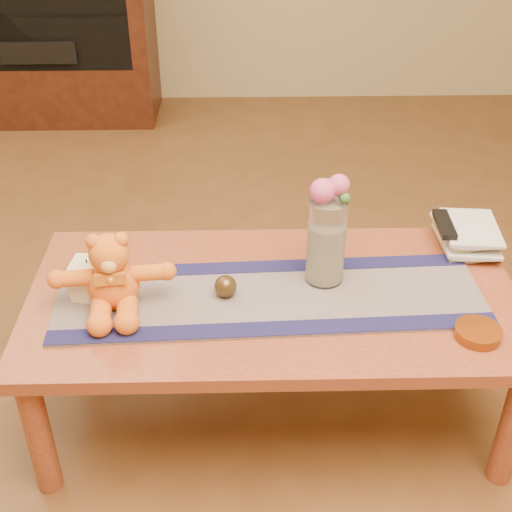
{
  "coord_description": "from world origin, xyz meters",
  "views": [
    {
      "loc": [
        -0.09,
        -1.57,
        1.63
      ],
      "look_at": [
        -0.05,
        0.0,
        0.58
      ],
      "focal_mm": 48.18,
      "sensor_mm": 36.0,
      "label": 1
    }
  ],
  "objects_px": {
    "glass_vase": "(326,241)",
    "bronze_ball": "(225,286)",
    "teddy_bear": "(112,271)",
    "pillar_candle": "(89,279)",
    "book_bottom": "(440,243)",
    "tv_remote": "(444,224)",
    "amber_dish": "(478,333)"
  },
  "relations": [
    {
      "from": "teddy_bear",
      "to": "bronze_ball",
      "type": "height_order",
      "value": "teddy_bear"
    },
    {
      "from": "amber_dish",
      "to": "glass_vase",
      "type": "bearing_deg",
      "value": 145.26
    },
    {
      "from": "teddy_bear",
      "to": "bronze_ball",
      "type": "relative_size",
      "value": 5.01
    },
    {
      "from": "pillar_candle",
      "to": "amber_dish",
      "type": "bearing_deg",
      "value": -10.85
    },
    {
      "from": "pillar_candle",
      "to": "book_bottom",
      "type": "bearing_deg",
      "value": 12.96
    },
    {
      "from": "tv_remote",
      "to": "amber_dish",
      "type": "bearing_deg",
      "value": -89.2
    },
    {
      "from": "teddy_bear",
      "to": "tv_remote",
      "type": "height_order",
      "value": "teddy_bear"
    },
    {
      "from": "teddy_bear",
      "to": "amber_dish",
      "type": "height_order",
      "value": "teddy_bear"
    },
    {
      "from": "book_bottom",
      "to": "bronze_ball",
      "type": "bearing_deg",
      "value": -159.95
    },
    {
      "from": "pillar_candle",
      "to": "bronze_ball",
      "type": "relative_size",
      "value": 1.7
    },
    {
      "from": "bronze_ball",
      "to": "amber_dish",
      "type": "xyz_separation_m",
      "value": [
        0.66,
        -0.19,
        -0.03
      ]
    },
    {
      "from": "glass_vase",
      "to": "teddy_bear",
      "type": "bearing_deg",
      "value": -169.97
    },
    {
      "from": "teddy_bear",
      "to": "glass_vase",
      "type": "bearing_deg",
      "value": 3.94
    },
    {
      "from": "pillar_candle",
      "to": "bronze_ball",
      "type": "distance_m",
      "value": 0.38
    },
    {
      "from": "book_bottom",
      "to": "tv_remote",
      "type": "distance_m",
      "value": 0.08
    },
    {
      "from": "glass_vase",
      "to": "bronze_ball",
      "type": "distance_m",
      "value": 0.31
    },
    {
      "from": "book_bottom",
      "to": "amber_dish",
      "type": "height_order",
      "value": "amber_dish"
    },
    {
      "from": "teddy_bear",
      "to": "amber_dish",
      "type": "distance_m",
      "value": 0.98
    },
    {
      "from": "pillar_candle",
      "to": "tv_remote",
      "type": "height_order",
      "value": "pillar_candle"
    },
    {
      "from": "pillar_candle",
      "to": "bronze_ball",
      "type": "xyz_separation_m",
      "value": [
        0.38,
        -0.01,
        -0.02
      ]
    },
    {
      "from": "glass_vase",
      "to": "pillar_candle",
      "type": "bearing_deg",
      "value": -174.72
    },
    {
      "from": "pillar_candle",
      "to": "bronze_ball",
      "type": "height_order",
      "value": "pillar_candle"
    },
    {
      "from": "tv_remote",
      "to": "glass_vase",
      "type": "bearing_deg",
      "value": -153.96
    },
    {
      "from": "bronze_ball",
      "to": "amber_dish",
      "type": "distance_m",
      "value": 0.69
    },
    {
      "from": "teddy_bear",
      "to": "tv_remote",
      "type": "bearing_deg",
      "value": 9.63
    },
    {
      "from": "glass_vase",
      "to": "bronze_ball",
      "type": "height_order",
      "value": "glass_vase"
    },
    {
      "from": "teddy_bear",
      "to": "amber_dish",
      "type": "xyz_separation_m",
      "value": [
        0.97,
        -0.16,
        -0.1
      ]
    },
    {
      "from": "teddy_bear",
      "to": "glass_vase",
      "type": "relative_size",
      "value": 1.23
    },
    {
      "from": "book_bottom",
      "to": "tv_remote",
      "type": "height_order",
      "value": "tv_remote"
    },
    {
      "from": "teddy_bear",
      "to": "book_bottom",
      "type": "height_order",
      "value": "teddy_bear"
    },
    {
      "from": "book_bottom",
      "to": "amber_dish",
      "type": "xyz_separation_m",
      "value": [
        -0.01,
        -0.44,
        0.0
      ]
    },
    {
      "from": "bronze_ball",
      "to": "amber_dish",
      "type": "relative_size",
      "value": 0.52
    }
  ]
}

